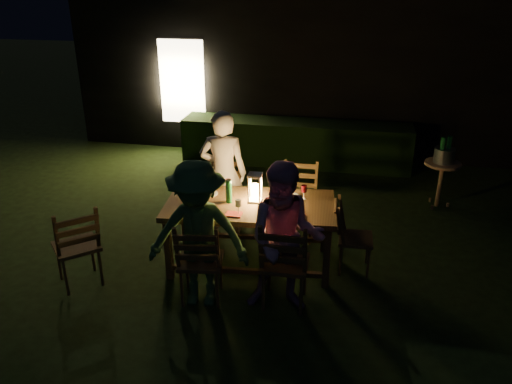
% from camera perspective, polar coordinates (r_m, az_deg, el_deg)
% --- Properties ---
extents(garden_envelope, '(40.00, 40.00, 3.20)m').
position_cam_1_polar(garden_envelope, '(11.38, 8.80, 14.80)').
color(garden_envelope, black).
rests_on(garden_envelope, ground).
extents(dining_table, '(2.06, 1.17, 0.82)m').
position_cam_1_polar(dining_table, '(5.87, -0.66, -2.01)').
color(dining_table, '#4A2F18').
rests_on(dining_table, ground).
extents(chair_near_left, '(0.53, 0.56, 1.03)m').
position_cam_1_polar(chair_near_left, '(5.48, -6.27, -9.34)').
color(chair_near_left, '#4A2F18').
rests_on(chair_near_left, ground).
extents(chair_near_right, '(0.49, 0.52, 1.09)m').
position_cam_1_polar(chair_near_right, '(5.37, 3.26, -9.75)').
color(chair_near_right, '#4A2F18').
rests_on(chair_near_right, ground).
extents(chair_far_left, '(0.53, 0.56, 1.03)m').
position_cam_1_polar(chair_far_left, '(6.80, -3.71, -2.29)').
color(chair_far_left, '#4A2F18').
rests_on(chair_far_left, ground).
extents(chair_far_right, '(0.47, 0.51, 1.04)m').
position_cam_1_polar(chair_far_right, '(6.72, 4.78, -2.64)').
color(chair_far_right, '#4A2F18').
rests_on(chair_far_right, ground).
extents(chair_end, '(0.45, 0.42, 0.92)m').
position_cam_1_polar(chair_end, '(6.09, 11.04, -6.39)').
color(chair_end, '#4A2F18').
rests_on(chair_end, ground).
extents(chair_spare, '(0.68, 0.69, 1.05)m').
position_cam_1_polar(chair_spare, '(6.04, -19.58, -7.27)').
color(chair_spare, '#4A2F18').
rests_on(chair_spare, ground).
extents(person_house_side, '(0.66, 0.47, 1.71)m').
position_cam_1_polar(person_house_side, '(6.62, -3.75, 2.13)').
color(person_house_side, beige).
rests_on(person_house_side, ground).
extents(person_opp_right, '(0.85, 0.70, 1.64)m').
position_cam_1_polar(person_opp_right, '(5.07, 3.39, -5.42)').
color(person_opp_right, '#BD82A2').
rests_on(person_opp_right, ground).
extents(person_opp_left, '(1.11, 0.71, 1.63)m').
position_cam_1_polar(person_opp_left, '(5.18, -6.64, -4.96)').
color(person_opp_left, '#386733').
rests_on(person_opp_left, ground).
extents(lantern, '(0.16, 0.16, 0.35)m').
position_cam_1_polar(lantern, '(5.81, -0.12, 0.31)').
color(lantern, white).
rests_on(lantern, dining_table).
extents(plate_far_left, '(0.25, 0.25, 0.01)m').
position_cam_1_polar(plate_far_left, '(6.11, -5.57, -0.13)').
color(plate_far_left, white).
rests_on(plate_far_left, dining_table).
extents(plate_near_left, '(0.25, 0.25, 0.01)m').
position_cam_1_polar(plate_near_left, '(5.71, -6.40, -1.90)').
color(plate_near_left, white).
rests_on(plate_near_left, dining_table).
extents(plate_far_right, '(0.25, 0.25, 0.01)m').
position_cam_1_polar(plate_far_right, '(6.00, 3.85, -0.52)').
color(plate_far_right, white).
rests_on(plate_far_right, dining_table).
extents(plate_near_right, '(0.25, 0.25, 0.01)m').
position_cam_1_polar(plate_near_right, '(5.60, 3.67, -2.35)').
color(plate_near_right, white).
rests_on(plate_near_right, dining_table).
extents(wineglass_a, '(0.06, 0.06, 0.18)m').
position_cam_1_polar(wineglass_a, '(6.09, -3.18, 0.69)').
color(wineglass_a, '#59070F').
rests_on(wineglass_a, dining_table).
extents(wineglass_b, '(0.06, 0.06, 0.18)m').
position_cam_1_polar(wineglass_b, '(5.81, -7.88, -0.68)').
color(wineglass_b, '#59070F').
rests_on(wineglass_b, dining_table).
extents(wineglass_c, '(0.06, 0.06, 0.18)m').
position_cam_1_polar(wineglass_c, '(5.52, 2.11, -1.81)').
color(wineglass_c, '#59070F').
rests_on(wineglass_c, dining_table).
extents(wineglass_d, '(0.06, 0.06, 0.18)m').
position_cam_1_polar(wineglass_d, '(5.93, 5.49, -0.03)').
color(wineglass_d, '#59070F').
rests_on(wineglass_d, dining_table).
extents(wineglass_e, '(0.06, 0.06, 0.18)m').
position_cam_1_polar(wineglass_e, '(5.54, -2.04, -1.72)').
color(wineglass_e, silver).
rests_on(wineglass_e, dining_table).
extents(bottle_table, '(0.07, 0.07, 0.28)m').
position_cam_1_polar(bottle_table, '(5.80, -3.12, 0.07)').
color(bottle_table, '#0F471E').
rests_on(bottle_table, dining_table).
extents(napkin_left, '(0.18, 0.14, 0.01)m').
position_cam_1_polar(napkin_left, '(5.56, -2.56, -2.55)').
color(napkin_left, red).
rests_on(napkin_left, dining_table).
extents(napkin_right, '(0.18, 0.14, 0.01)m').
position_cam_1_polar(napkin_right, '(5.53, 4.68, -2.77)').
color(napkin_right, red).
rests_on(napkin_right, dining_table).
extents(phone, '(0.14, 0.07, 0.01)m').
position_cam_1_polar(phone, '(5.66, -7.25, -2.25)').
color(phone, black).
rests_on(phone, dining_table).
extents(side_table, '(0.53, 0.53, 0.71)m').
position_cam_1_polar(side_table, '(7.95, 20.52, 2.62)').
color(side_table, brown).
rests_on(side_table, ground).
extents(ice_bucket, '(0.30, 0.30, 0.22)m').
position_cam_1_polar(ice_bucket, '(7.89, 20.72, 3.93)').
color(ice_bucket, '#A5A8AD').
rests_on(ice_bucket, side_table).
extents(bottle_bucket_a, '(0.07, 0.07, 0.32)m').
position_cam_1_polar(bottle_bucket_a, '(7.83, 20.45, 4.21)').
color(bottle_bucket_a, '#0F471E').
rests_on(bottle_bucket_a, side_table).
extents(bottle_bucket_b, '(0.07, 0.07, 0.32)m').
position_cam_1_polar(bottle_bucket_b, '(7.92, 21.09, 4.33)').
color(bottle_bucket_b, '#0F471E').
rests_on(bottle_bucket_b, side_table).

